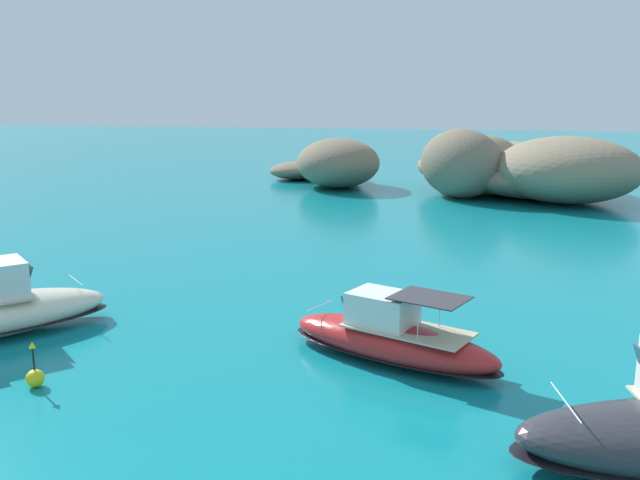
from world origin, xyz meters
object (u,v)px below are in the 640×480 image
object	(u,v)px
motorboat_red	(391,338)
channel_buoy	(35,377)
islet_small	(332,165)
islet_large	(520,169)

from	to	relation	value
motorboat_red	channel_buoy	world-z (taller)	motorboat_red
islet_small	channel_buoy	xyz separation A→B (m)	(3.48, -51.11, -1.77)
islet_small	motorboat_red	size ratio (longest dim) A/B	2.05
channel_buoy	islet_large	bearing A→B (deg)	72.28
motorboat_red	channel_buoy	bearing A→B (deg)	-153.65
islet_small	channel_buoy	world-z (taller)	islet_small
islet_large	channel_buoy	distance (m)	50.37
islet_large	motorboat_red	size ratio (longest dim) A/B	3.23
islet_large	motorboat_red	bearing A→B (deg)	-96.72
islet_large	motorboat_red	distance (m)	43.18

